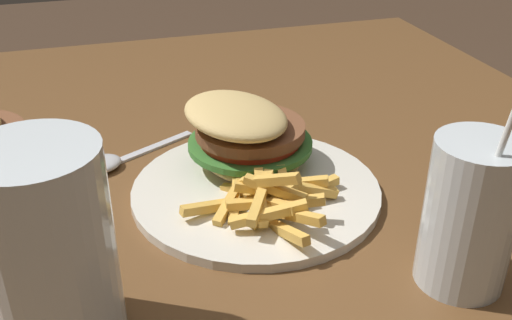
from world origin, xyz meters
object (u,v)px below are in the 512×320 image
beer_glass (50,254)px  juice_glass (469,218)px  spoon (108,162)px  meal_plate_near (250,158)px

beer_glass → juice_glass: 0.32m
beer_glass → juice_glass: (-0.03, -0.32, -0.01)m
beer_glass → juice_glass: size_ratio=0.86×
juice_glass → spoon: bearing=43.5°
juice_glass → spoon: size_ratio=1.26×
meal_plate_near → beer_glass: (-0.17, 0.20, 0.04)m
meal_plate_near → spoon: meal_plate_near is taller
beer_glass → spoon: (0.25, -0.05, -0.07)m
spoon → juice_glass: bearing=105.6°
meal_plate_near → juice_glass: size_ratio=1.42×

